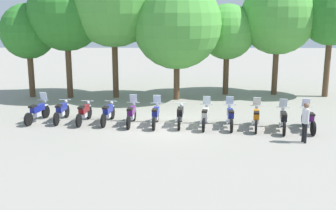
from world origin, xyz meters
The scene contains 21 objects.
ground_plane centered at (0.00, 0.00, 0.00)m, with size 80.00×80.00×0.00m, color gray.
motorcycle_0 centered at (-6.42, 0.70, 0.52)m, with size 0.80×2.15×1.37m.
motorcycle_1 centered at (-5.26, 0.80, 0.50)m, with size 0.62×2.19×0.99m.
motorcycle_2 centered at (-4.09, 0.51, 0.50)m, with size 0.65×2.19×0.99m.
motorcycle_3 centered at (-2.92, 0.48, 0.50)m, with size 0.67×2.18×0.99m.
motorcycle_4 centered at (-1.75, 0.21, 0.52)m, with size 0.62×2.19×1.37m.
motorcycle_5 centered at (-0.58, 0.06, 0.52)m, with size 0.62×2.19×1.37m.
motorcycle_6 centered at (0.58, 0.08, 0.50)m, with size 0.62×2.19×0.99m.
motorcycle_7 centered at (1.76, -0.16, 0.52)m, with size 0.71×2.18×1.37m.
motorcycle_8 centered at (2.92, -0.22, 0.52)m, with size 0.62×2.19×1.37m.
motorcycle_9 centered at (4.10, -0.42, 0.52)m, with size 0.73×2.17×1.37m.
motorcycle_10 centered at (5.27, -0.74, 0.52)m, with size 0.73×2.17×1.37m.
motorcycle_11 centered at (6.43, -0.68, 0.52)m, with size 0.62×2.19×1.37m.
person_0 centered at (5.71, -2.50, 0.99)m, with size 0.28×0.40×1.70m.
tree_0 centered at (-8.62, 6.66, 4.07)m, with size 3.39×3.39×5.79m.
tree_1 centered at (-6.19, 6.48, 5.18)m, with size 4.60×4.60×7.50m.
tree_2 centered at (-3.33, 6.53, 5.88)m, with size 5.52×5.52×8.65m.
tree_3 centered at (0.47, 6.00, 4.53)m, with size 5.31×5.31×7.19m.
tree_4 centered at (3.66, 7.63, 3.99)m, with size 3.50×3.50×5.76m.
tree_5 centered at (6.80, 7.58, 4.93)m, with size 4.72×4.72×7.30m.
tree_6 centered at (9.87, 6.93, 5.00)m, with size 3.64×3.64×6.85m.
Camera 1 is at (0.21, -19.35, 5.49)m, focal length 45.11 mm.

